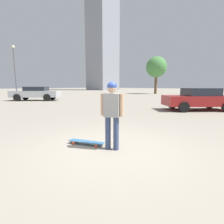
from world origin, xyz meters
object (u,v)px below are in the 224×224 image
object	(u,v)px
car_parked_near	(198,99)
car_parked_far	(36,93)
skateboard	(86,142)
person	(112,109)

from	to	relation	value
car_parked_near	car_parked_far	xyz separation A→B (m)	(-2.64, 15.01, 0.06)
car_parked_near	car_parked_far	world-z (taller)	car_parked_far
skateboard	car_parked_far	bearing A→B (deg)	-41.72
skateboard	car_parked_near	bearing A→B (deg)	-112.21
skateboard	car_parked_far	size ratio (longest dim) A/B	0.20
person	car_parked_far	world-z (taller)	person
car_parked_near	skateboard	bearing A→B (deg)	45.23
person	car_parked_far	size ratio (longest dim) A/B	0.34
skateboard	car_parked_far	world-z (taller)	car_parked_far
car_parked_far	person	bearing A→B (deg)	117.57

